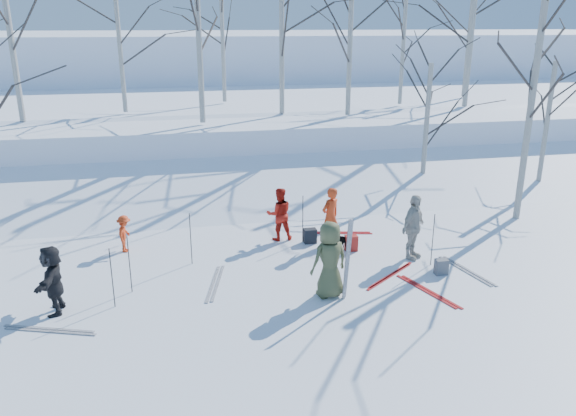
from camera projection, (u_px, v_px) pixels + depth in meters
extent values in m
plane|color=white|center=(301.00, 280.00, 13.24)|extent=(120.00, 120.00, 0.00)
cube|color=white|center=(256.00, 191.00, 19.70)|extent=(70.00, 9.49, 4.12)
cube|color=white|center=(226.00, 121.00, 28.72)|extent=(70.00, 18.00, 2.20)
cube|color=white|center=(201.00, 69.00, 47.93)|extent=(90.00, 30.00, 6.00)
imported|color=#42492C|center=(330.00, 260.00, 12.20)|extent=(0.96, 0.75, 1.73)
imported|color=red|center=(330.00, 217.00, 15.09)|extent=(0.70, 0.63, 1.61)
imported|color=#B0170D|center=(279.00, 214.00, 15.48)|extent=(0.73, 0.57, 1.49)
imported|color=red|center=(125.00, 234.00, 14.73)|extent=(0.48, 0.70, 1.00)
imported|color=beige|center=(413.00, 227.00, 14.19)|extent=(1.04, 0.94, 1.69)
imported|color=black|center=(53.00, 280.00, 11.55)|extent=(0.48, 1.39, 1.48)
imported|color=black|center=(342.00, 240.00, 15.03)|extent=(0.46, 0.64, 0.49)
cube|color=silver|center=(347.00, 260.00, 11.97)|extent=(0.12, 0.17, 1.90)
cube|color=silver|center=(348.00, 259.00, 12.03)|extent=(0.12, 0.23, 1.89)
cylinder|color=black|center=(112.00, 278.00, 11.77)|extent=(0.02, 0.02, 1.34)
cylinder|color=black|center=(303.00, 219.00, 15.31)|extent=(0.02, 0.02, 1.34)
cylinder|color=black|center=(412.00, 233.00, 14.31)|extent=(0.02, 0.02, 1.34)
cylinder|color=black|center=(191.00, 239.00, 13.92)|extent=(0.02, 0.02, 1.34)
cylinder|color=black|center=(433.00, 240.00, 13.85)|extent=(0.02, 0.02, 1.34)
cylinder|color=black|center=(130.00, 265.00, 12.43)|extent=(0.02, 0.02, 1.34)
cube|color=#A01F18|center=(351.00, 243.00, 14.87)|extent=(0.32, 0.22, 0.42)
cube|color=#52545A|center=(441.00, 267.00, 13.47)|extent=(0.30, 0.20, 0.38)
cube|color=black|center=(310.00, 236.00, 15.41)|extent=(0.34, 0.24, 0.40)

